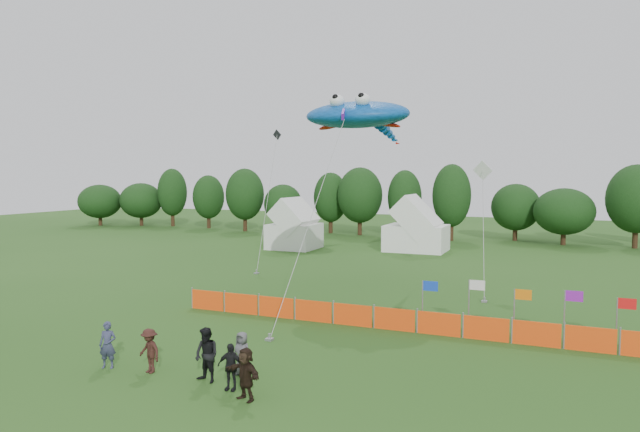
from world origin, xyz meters
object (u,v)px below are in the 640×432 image
at_px(spectator_d, 230,367).
at_px(spectator_f, 245,374).
at_px(spectator_c, 149,351).
at_px(spectator_a, 108,345).
at_px(tent_left, 294,228).
at_px(spectator_b, 207,355).
at_px(stingray_kite, 361,116).
at_px(tent_right, 416,230).
at_px(spectator_e, 242,353).
at_px(barrier_fence, 394,319).

relative_size(spectator_d, spectator_f, 0.93).
bearing_deg(spectator_d, spectator_c, 169.31).
height_order(spectator_c, spectator_f, spectator_f).
bearing_deg(spectator_f, spectator_a, -165.01).
relative_size(tent_left, spectator_f, 2.64).
bearing_deg(spectator_b, spectator_a, -164.31).
bearing_deg(stingray_kite, spectator_b, -89.56).
relative_size(tent_right, spectator_a, 3.24).
height_order(spectator_c, spectator_e, spectator_c).
distance_m(spectator_c, spectator_f, 4.46).
height_order(spectator_a, spectator_d, spectator_a).
distance_m(tent_right, barrier_fence, 27.43).
height_order(spectator_e, spectator_f, spectator_f).
xyz_separation_m(spectator_a, spectator_f, (6.11, -0.61, -0.02)).
relative_size(spectator_a, spectator_f, 1.03).
bearing_deg(spectator_f, tent_left, 133.91).
xyz_separation_m(spectator_d, spectator_f, (0.88, -0.53, 0.05)).
relative_size(barrier_fence, spectator_f, 13.21).
distance_m(spectator_a, spectator_d, 5.24).
xyz_separation_m(tent_right, stingray_kite, (1.21, -19.40, 8.49)).
relative_size(spectator_d, spectator_e, 1.02).
distance_m(spectator_e, spectator_f, 2.30).
bearing_deg(spectator_a, spectator_d, -21.13).
xyz_separation_m(tent_right, spectator_e, (2.06, -34.48, -1.21)).
bearing_deg(spectator_c, spectator_b, 16.30).
bearing_deg(tent_left, spectator_f, -66.75).
height_order(tent_left, spectator_c, tent_left).
bearing_deg(tent_left, stingray_kite, -53.37).
distance_m(barrier_fence, spectator_d, 9.51).
bearing_deg(spectator_b, spectator_d, -1.90).
xyz_separation_m(spectator_b, spectator_c, (-2.39, -0.03, -0.14)).
bearing_deg(spectator_a, stingray_kite, 56.01).
relative_size(spectator_a, stingray_kite, 0.09).
height_order(barrier_fence, spectator_b, spectator_b).
height_order(tent_right, spectator_b, tent_right).
bearing_deg(tent_right, spectator_c, -91.69).
distance_m(spectator_a, spectator_f, 6.14).
xyz_separation_m(spectator_b, spectator_d, (1.12, -0.29, -0.15)).
xyz_separation_m(tent_left, spectator_c, (10.01, -32.72, -1.15)).
relative_size(spectator_c, spectator_f, 0.96).
height_order(spectator_a, spectator_f, spectator_a).
bearing_deg(spectator_b, spectator_f, -9.68).
height_order(spectator_a, stingray_kite, stingray_kite).
bearing_deg(spectator_e, spectator_b, -116.75).
bearing_deg(spectator_b, spectator_e, 69.26).
bearing_deg(barrier_fence, spectator_c, -126.49).
height_order(spectator_b, spectator_f, spectator_b).
bearing_deg(stingray_kite, spectator_e, -86.77).
height_order(barrier_fence, stingray_kite, stingray_kite).
height_order(barrier_fence, spectator_a, spectator_a).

